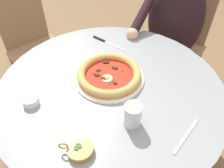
% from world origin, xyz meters
% --- Properties ---
extents(ground_plane, '(6.00, 6.00, 0.02)m').
position_xyz_m(ground_plane, '(0.00, 0.00, -0.01)').
color(ground_plane, brown).
extents(dining_table, '(1.01, 1.01, 0.72)m').
position_xyz_m(dining_table, '(0.00, 0.00, 0.59)').
color(dining_table, gray).
rests_on(dining_table, ground).
extents(pizza_on_plate, '(0.32, 0.32, 0.05)m').
position_xyz_m(pizza_on_plate, '(0.01, -0.04, 0.74)').
color(pizza_on_plate, white).
rests_on(pizza_on_plate, dining_table).
extents(water_glass, '(0.07, 0.07, 0.10)m').
position_xyz_m(water_glass, '(-0.12, 0.19, 0.76)').
color(water_glass, silver).
rests_on(water_glass, dining_table).
extents(steak_knife, '(0.20, 0.10, 0.01)m').
position_xyz_m(steak_knife, '(0.11, -0.33, 0.72)').
color(steak_knife, silver).
rests_on(steak_knife, dining_table).
extents(ramekin_capers, '(0.07, 0.07, 0.03)m').
position_xyz_m(ramekin_capers, '(0.29, 0.18, 0.74)').
color(ramekin_capers, white).
rests_on(ramekin_capers, dining_table).
extents(olive_pan, '(0.12, 0.09, 0.05)m').
position_xyz_m(olive_pan, '(0.03, 0.34, 0.73)').
color(olive_pan, olive).
rests_on(olive_pan, dining_table).
extents(fork_utensil, '(0.10, 0.17, 0.00)m').
position_xyz_m(fork_utensil, '(-0.32, 0.21, 0.72)').
color(fork_utensil, '#BCBCC1').
rests_on(fork_utensil, dining_table).
extents(diner_person, '(0.48, 0.47, 1.19)m').
position_xyz_m(diner_person, '(-0.27, -0.64, 0.53)').
color(diner_person, '#282833').
rests_on(diner_person, ground).
extents(cafe_chair_diner, '(0.53, 0.53, 0.87)m').
position_xyz_m(cafe_chair_diner, '(-0.33, -0.77, 0.53)').
color(cafe_chair_diner, '#957050').
rests_on(cafe_chair_diner, ground).
extents(cafe_chair_spare_near, '(0.54, 0.54, 0.88)m').
position_xyz_m(cafe_chair_spare_near, '(0.71, -0.54, 0.52)').
color(cafe_chair_spare_near, '#957050').
rests_on(cafe_chair_spare_near, ground).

